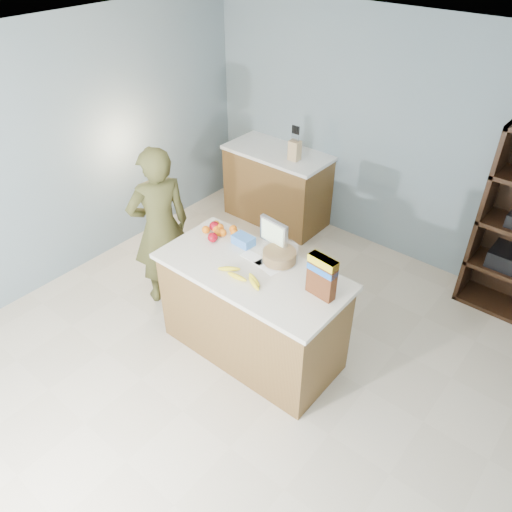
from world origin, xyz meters
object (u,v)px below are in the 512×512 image
Objects in this scene: counter_peninsula at (252,315)px; cereal_box at (322,274)px; tv at (274,234)px; person at (160,227)px.

counter_peninsula is 0.90m from cereal_box.
counter_peninsula is 5.53× the size of tv.
person is at bearing -166.54° from tv.
cereal_box reaches higher than counter_peninsula.
counter_peninsula is at bearing 109.68° from person.
person is 4.75× the size of cereal_box.
person is at bearing 177.50° from counter_peninsula.
cereal_box is at bearing 8.05° from counter_peninsula.
person is 1.18m from tv.
tv is 0.66m from cereal_box.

